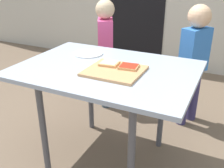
# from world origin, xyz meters

# --- Properties ---
(ground_plane) EXTENTS (16.00, 16.00, 0.00)m
(ground_plane) POSITION_xyz_m (0.00, 0.00, 0.00)
(ground_plane) COLOR brown
(dining_table) EXTENTS (1.17, 0.84, 0.74)m
(dining_table) POSITION_xyz_m (0.00, 0.00, 0.67)
(dining_table) COLOR #9BA7B8
(dining_table) RESTS_ON ground
(cutting_board) EXTENTS (0.35, 0.32, 0.02)m
(cutting_board) POSITION_xyz_m (0.08, -0.05, 0.75)
(cutting_board) COLOR tan
(cutting_board) RESTS_ON dining_table
(pizza_slice_far_left) EXTENTS (0.13, 0.12, 0.02)m
(pizza_slice_far_left) POSITION_xyz_m (0.01, 0.01, 0.77)
(pizza_slice_far_left) COLOR tan
(pizza_slice_far_left) RESTS_ON cutting_board
(pizza_slice_far_right) EXTENTS (0.13, 0.12, 0.02)m
(pizza_slice_far_right) POSITION_xyz_m (0.15, 0.02, 0.77)
(pizza_slice_far_right) COLOR tan
(pizza_slice_far_right) RESTS_ON cutting_board
(plate_white_left) EXTENTS (0.22, 0.22, 0.01)m
(plate_white_left) POSITION_xyz_m (-0.25, 0.20, 0.75)
(plate_white_left) COLOR white
(plate_white_left) RESTS_ON dining_table
(child_left) EXTENTS (0.23, 0.28, 1.08)m
(child_left) POSITION_xyz_m (-0.40, 0.78, 0.62)
(child_left) COLOR #384956
(child_left) RESTS_ON ground
(child_right) EXTENTS (0.24, 0.28, 1.08)m
(child_right) POSITION_xyz_m (0.44, 0.80, 0.64)
(child_right) COLOR #37315D
(child_right) RESTS_ON ground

